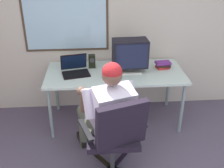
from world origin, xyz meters
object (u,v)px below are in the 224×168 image
(desk, at_px, (115,76))
(person_seated, at_px, (107,110))
(laptop, at_px, (75,68))
(desk_speaker, at_px, (92,61))
(crt_monitor, at_px, (130,54))
(wine_glass, at_px, (110,73))
(book_stack, at_px, (163,65))
(office_chair, at_px, (116,132))

(desk, height_order, person_seated, person_seated)
(laptop, relative_size, desk_speaker, 2.18)
(crt_monitor, xyz_separation_m, wine_glass, (-0.27, -0.22, -0.14))
(laptop, height_order, book_stack, laptop)
(office_chair, bearing_deg, desk, 85.83)
(crt_monitor, bearing_deg, person_seated, -113.49)
(book_stack, bearing_deg, desk, -173.85)
(person_seated, distance_m, laptop, 0.86)
(office_chair, height_order, book_stack, office_chair)
(desk, height_order, book_stack, book_stack)
(desk, relative_size, desk_speaker, 9.97)
(desk_speaker, bearing_deg, crt_monitor, -18.37)
(person_seated, xyz_separation_m, laptop, (-0.35, 0.78, 0.13))
(office_chair, height_order, person_seated, person_seated)
(office_chair, xyz_separation_m, wine_glass, (-0.01, 0.81, 0.26))
(office_chair, relative_size, laptop, 2.53)
(wine_glass, bearing_deg, desk_speaker, 118.38)
(desk, bearing_deg, desk_speaker, 150.59)
(laptop, distance_m, desk_speaker, 0.26)
(crt_monitor, xyz_separation_m, book_stack, (0.44, 0.06, -0.19))
(wine_glass, bearing_deg, crt_monitor, 40.18)
(wine_glass, bearing_deg, desk, 69.51)
(desk, distance_m, office_chair, 1.04)
(office_chair, xyz_separation_m, person_seated, (-0.08, 0.26, 0.09))
(office_chair, relative_size, wine_glass, 6.93)
(desk_speaker, bearing_deg, desk, -29.41)
(desk, height_order, office_chair, office_chair)
(desk, height_order, desk_speaker, desk_speaker)
(person_seated, xyz_separation_m, desk_speaker, (-0.14, 0.93, 0.16))
(crt_monitor, height_order, book_stack, crt_monitor)
(person_seated, bearing_deg, desk_speaker, 98.33)
(person_seated, relative_size, laptop, 3.25)
(desk, bearing_deg, laptop, 178.46)
(wine_glass, bearing_deg, laptop, 151.00)
(desk, distance_m, desk_speaker, 0.36)
(desk_speaker, relative_size, book_stack, 0.86)
(office_chair, distance_m, wine_glass, 0.85)
(office_chair, distance_m, crt_monitor, 1.14)
(laptop, xyz_separation_m, book_stack, (1.13, 0.05, -0.01))
(crt_monitor, distance_m, wine_glass, 0.38)
(laptop, xyz_separation_m, wine_glass, (0.42, -0.23, 0.03))
(desk, bearing_deg, office_chair, -94.17)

